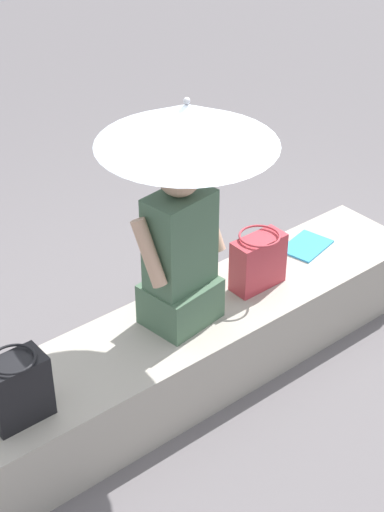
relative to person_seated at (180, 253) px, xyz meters
The scene contains 7 objects.
ground_plane 0.80m from the person_seated, ahead, with size 14.00×14.00×0.00m, color #605B5E.
stone_bench 0.60m from the person_seated, ahead, with size 2.71×0.57×0.40m, color #A8A093.
person_seated is the anchor object (origin of this frame).
parasol 0.65m from the person_seated, 28.47° to the right, with size 0.81×0.81×1.16m.
handbag_black 0.55m from the person_seated, ahead, with size 0.29×0.22×0.31m.
tote_bag_canvas 0.98m from the person_seated, behind, with size 0.26×0.19×0.32m.
magazine 1.04m from the person_seated, ahead, with size 0.28×0.20×0.01m, color #339ED1.
Camera 1 is at (-2.08, -2.46, 2.84)m, focal length 56.13 mm.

